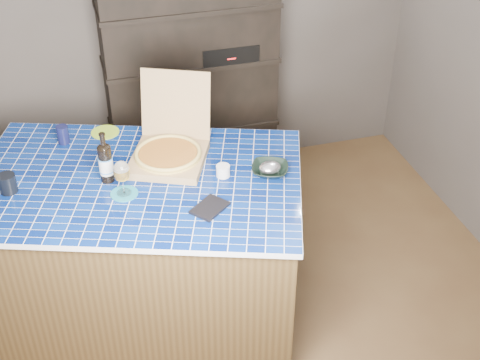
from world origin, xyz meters
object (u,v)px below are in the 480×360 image
object	(u,v)px
wine_glass	(122,172)
dvd_case	(210,208)
kitchen_island	(144,248)
bowl	(270,170)
mead_bottle	(106,162)
pizza_box	(169,151)

from	to	relation	value
wine_glass	dvd_case	bearing A→B (deg)	-31.85
kitchen_island	dvd_case	xyz separation A→B (m)	(0.32, -0.36, 0.49)
bowl	mead_bottle	bearing A→B (deg)	168.00
pizza_box	bowl	xyz separation A→B (m)	(0.50, -0.28, -0.04)
mead_bottle	dvd_case	bearing A→B (deg)	-40.60
mead_bottle	wine_glass	xyz separation A→B (m)	(0.07, -0.15, 0.02)
pizza_box	mead_bottle	xyz separation A→B (m)	(-0.36, -0.10, 0.05)
wine_glass	bowl	bearing A→B (deg)	-2.27
kitchen_island	wine_glass	world-z (taller)	wine_glass
pizza_box	dvd_case	world-z (taller)	pizza_box
pizza_box	mead_bottle	size ratio (longest dim) A/B	2.05
mead_bottle	pizza_box	bearing A→B (deg)	15.71
mead_bottle	kitchen_island	bearing A→B (deg)	-13.93
mead_bottle	bowl	xyz separation A→B (m)	(0.86, -0.18, -0.09)
kitchen_island	bowl	distance (m)	0.89
pizza_box	mead_bottle	distance (m)	0.38
kitchen_island	bowl	world-z (taller)	bowl
mead_bottle	wine_glass	world-z (taller)	mead_bottle
dvd_case	pizza_box	bearing A→B (deg)	153.11
wine_glass	bowl	world-z (taller)	wine_glass
dvd_case	bowl	xyz separation A→B (m)	(0.39, 0.22, 0.02)
mead_bottle	dvd_case	distance (m)	0.63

